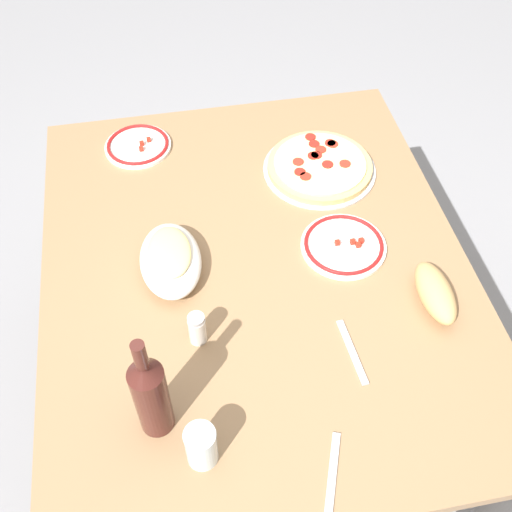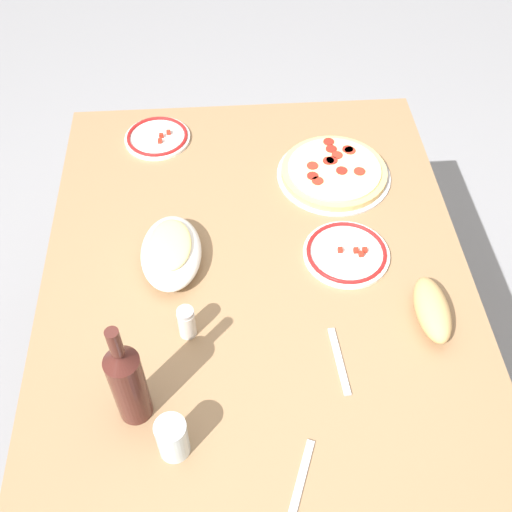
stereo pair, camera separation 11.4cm
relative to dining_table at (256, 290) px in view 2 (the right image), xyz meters
The scene contains 12 objects.
ground_plane 0.64m from the dining_table, ahead, with size 8.00×8.00×0.00m, color gray.
dining_table is the anchor object (origin of this frame).
pepperoni_pizza 0.41m from the dining_table, 141.69° to the left, with size 0.32×0.32×0.03m.
baked_pasta_dish 0.26m from the dining_table, 95.88° to the right, with size 0.24×0.15×0.08m.
wine_bottle 0.52m from the dining_table, 36.25° to the right, with size 0.07×0.07×0.30m.
water_glass 0.53m from the dining_table, 22.67° to the right, with size 0.06×0.06×0.10m, color silver.
side_plate_near 0.26m from the dining_table, 92.90° to the left, with size 0.22×0.22×0.02m.
side_plate_far 0.58m from the dining_table, 152.44° to the right, with size 0.20×0.20×0.02m.
bread_loaf 0.46m from the dining_table, 63.99° to the left, with size 0.18×0.08×0.07m, color tan.
spice_shaker 0.30m from the dining_table, 41.23° to the right, with size 0.04×0.04×0.09m.
fork_left 0.56m from the dining_table, ahead, with size 0.17×0.02×0.01m, color #B7B7BC.
fork_right 0.35m from the dining_table, 29.41° to the left, with size 0.17×0.02×0.01m, color #B7B7BC.
Camera 2 is at (0.98, -0.07, 1.96)m, focal length 43.49 mm.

